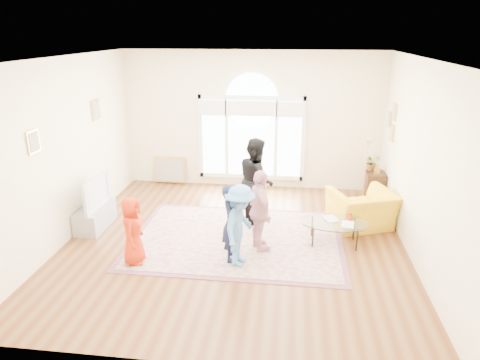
# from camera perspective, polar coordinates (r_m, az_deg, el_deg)

# --- Properties ---
(ground) EXTENTS (6.00, 6.00, 0.00)m
(ground) POSITION_cam_1_polar(r_m,az_deg,el_deg) (7.78, -0.74, -8.30)
(ground) COLOR #5B2F14
(ground) RESTS_ON ground
(room_shell) EXTENTS (6.00, 6.00, 6.00)m
(room_shell) POSITION_cam_1_polar(r_m,az_deg,el_deg) (9.91, 1.51, 7.50)
(room_shell) COLOR #F4E7C1
(room_shell) RESTS_ON ground
(area_rug) EXTENTS (3.60, 2.60, 0.02)m
(area_rug) POSITION_cam_1_polar(r_m,az_deg,el_deg) (7.88, -0.40, -7.82)
(area_rug) COLOR #C0AA94
(area_rug) RESTS_ON ground
(rug_border) EXTENTS (3.80, 2.80, 0.01)m
(rug_border) POSITION_cam_1_polar(r_m,az_deg,el_deg) (7.89, -0.40, -7.84)
(rug_border) COLOR #7C4753
(rug_border) RESTS_ON ground
(tv_console) EXTENTS (0.45, 1.00, 0.42)m
(tv_console) POSITION_cam_1_polar(r_m,az_deg,el_deg) (8.72, -18.74, -4.69)
(tv_console) COLOR #999BA1
(tv_console) RESTS_ON ground
(television) EXTENTS (0.17, 1.07, 0.61)m
(television) POSITION_cam_1_polar(r_m,az_deg,el_deg) (8.52, -19.07, -1.51)
(television) COLOR black
(television) RESTS_ON tv_console
(coffee_table) EXTENTS (1.18, 0.76, 0.54)m
(coffee_table) POSITION_cam_1_polar(r_m,az_deg,el_deg) (7.75, 12.50, -5.62)
(coffee_table) COLOR silver
(coffee_table) RESTS_ON ground
(armchair) EXTENTS (1.39, 1.31, 0.73)m
(armchair) POSITION_cam_1_polar(r_m,az_deg,el_deg) (8.54, 15.95, -3.77)
(armchair) COLOR yellow
(armchair) RESTS_ON ground
(side_cabinet) EXTENTS (0.40, 0.50, 0.70)m
(side_cabinet) POSITION_cam_1_polar(r_m,az_deg,el_deg) (9.79, 17.44, -1.00)
(side_cabinet) COLOR black
(side_cabinet) RESTS_ON ground
(floor_lamp) EXTENTS (0.29, 0.29, 1.51)m
(floor_lamp) POSITION_cam_1_polar(r_m,az_deg,el_deg) (9.25, 16.62, 3.98)
(floor_lamp) COLOR black
(floor_lamp) RESTS_ON ground
(plant_pedestal) EXTENTS (0.20, 0.20, 0.70)m
(plant_pedestal) POSITION_cam_1_polar(r_m,az_deg,el_deg) (9.92, 16.84, -0.66)
(plant_pedestal) COLOR white
(plant_pedestal) RESTS_ON ground
(potted_plant) EXTENTS (0.42, 0.40, 0.37)m
(potted_plant) POSITION_cam_1_polar(r_m,az_deg,el_deg) (9.76, 17.14, 2.30)
(potted_plant) COLOR #33722D
(potted_plant) RESTS_ON plant_pedestal
(leaning_picture) EXTENTS (0.80, 0.14, 0.62)m
(leaning_picture) POSITION_cam_1_polar(r_m,az_deg,el_deg) (10.78, -9.18, -0.42)
(leaning_picture) COLOR tan
(leaning_picture) RESTS_ON ground
(child_red) EXTENTS (0.42, 0.59, 1.13)m
(child_red) POSITION_cam_1_polar(r_m,az_deg,el_deg) (7.10, -14.12, -6.55)
(child_red) COLOR red
(child_red) RESTS_ON area_rug
(child_navy) EXTENTS (0.35, 0.49, 1.29)m
(child_navy) POSITION_cam_1_polar(r_m,az_deg,el_deg) (6.94, -1.12, -5.78)
(child_navy) COLOR #121B38
(child_navy) RESTS_ON area_rug
(child_black) EXTENTS (0.85, 0.97, 1.66)m
(child_black) POSITION_cam_1_polar(r_m,az_deg,el_deg) (8.34, 2.15, 0.05)
(child_black) COLOR black
(child_black) RESTS_ON area_rug
(child_pink) EXTENTS (0.67, 0.91, 1.43)m
(child_pink) POSITION_cam_1_polar(r_m,az_deg,el_deg) (7.22, 2.67, -4.15)
(child_pink) COLOR #E9A4AC
(child_pink) RESTS_ON area_rug
(child_blue) EXTENTS (0.67, 0.96, 1.35)m
(child_blue) POSITION_cam_1_polar(r_m,az_deg,el_deg) (6.78, -0.01, -6.12)
(child_blue) COLOR #5086C7
(child_blue) RESTS_ON area_rug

